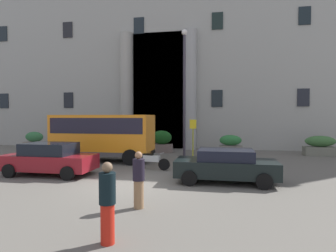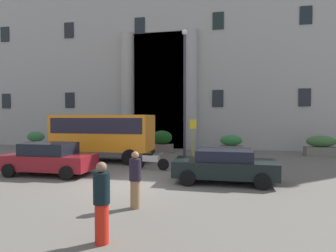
# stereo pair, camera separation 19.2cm
# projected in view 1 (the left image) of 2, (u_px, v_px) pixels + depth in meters

# --- Properties ---
(ground_plane) EXTENTS (80.00, 64.00, 0.12)m
(ground_plane) POSITION_uv_depth(u_px,v_px,m) (131.00, 187.00, 11.08)
(ground_plane) COLOR #5B5750
(office_building_facade) EXTENTS (42.20, 9.79, 19.44)m
(office_building_facade) POSITION_uv_depth(u_px,v_px,m) (183.00, 48.00, 27.95)
(office_building_facade) COLOR #999991
(office_building_facade) RESTS_ON ground_plane
(orange_minibus) EXTENTS (6.10, 2.57, 2.86)m
(orange_minibus) POSITION_uv_depth(u_px,v_px,m) (103.00, 134.00, 17.06)
(orange_minibus) COLOR orange
(orange_minibus) RESTS_ON ground_plane
(bus_stop_sign) EXTENTS (0.44, 0.08, 2.56)m
(bus_stop_sign) POSITION_uv_depth(u_px,v_px,m) (193.00, 134.00, 18.10)
(bus_stop_sign) COLOR #9D9F1F
(bus_stop_sign) RESTS_ON ground_plane
(hedge_planter_far_west) EXTENTS (1.70, 0.93, 1.38)m
(hedge_planter_far_west) POSITION_uv_depth(u_px,v_px,m) (230.00, 144.00, 20.76)
(hedge_planter_far_west) COLOR slate
(hedge_planter_far_west) RESTS_ON ground_plane
(hedge_planter_west) EXTENTS (1.70, 0.75, 1.47)m
(hedge_planter_west) POSITION_uv_depth(u_px,v_px,m) (34.00, 141.00, 23.55)
(hedge_planter_west) COLOR gray
(hedge_planter_west) RESTS_ON ground_plane
(hedge_planter_far_east) EXTENTS (1.62, 0.84, 1.69)m
(hedge_planter_far_east) POSITION_uv_depth(u_px,v_px,m) (162.00, 142.00, 21.24)
(hedge_planter_far_east) COLOR #72615C
(hedge_planter_far_east) RESTS_ON ground_plane
(hedge_planter_entrance_left) EXTENTS (1.46, 0.88, 1.43)m
(hedge_planter_entrance_left) POSITION_uv_depth(u_px,v_px,m) (97.00, 142.00, 22.75)
(hedge_planter_entrance_left) COLOR slate
(hedge_planter_entrance_left) RESTS_ON ground_plane
(hedge_planter_entrance_right) EXTENTS (2.13, 0.96, 1.41)m
(hedge_planter_entrance_right) POSITION_uv_depth(u_px,v_px,m) (320.00, 146.00, 19.44)
(hedge_planter_entrance_right) COLOR #69695C
(hedge_planter_entrance_right) RESTS_ON ground_plane
(parked_compact_extra) EXTENTS (4.23, 2.01, 1.51)m
(parked_compact_extra) POSITION_uv_depth(u_px,v_px,m) (50.00, 159.00, 13.01)
(parked_compact_extra) COLOR maroon
(parked_compact_extra) RESTS_ON ground_plane
(parked_hatchback_near) EXTENTS (4.20, 2.12, 1.38)m
(parked_hatchback_near) POSITION_uv_depth(u_px,v_px,m) (226.00, 165.00, 11.55)
(parked_hatchback_near) COLOR black
(parked_hatchback_near) RESTS_ON ground_plane
(motorcycle_far_end) EXTENTS (1.97, 0.57, 0.89)m
(motorcycle_far_end) POSITION_uv_depth(u_px,v_px,m) (151.00, 161.00, 14.37)
(motorcycle_far_end) COLOR black
(motorcycle_far_end) RESTS_ON ground_plane
(pedestrian_man_crossing) EXTENTS (0.36, 0.36, 1.71)m
(pedestrian_man_crossing) POSITION_uv_depth(u_px,v_px,m) (139.00, 180.00, 8.26)
(pedestrian_man_crossing) COLOR #8B6847
(pedestrian_man_crossing) RESTS_ON ground_plane
(pedestrian_woman_with_bag) EXTENTS (0.36, 0.36, 1.78)m
(pedestrian_woman_with_bag) POSITION_uv_depth(u_px,v_px,m) (107.00, 202.00, 5.94)
(pedestrian_woman_with_bag) COLOR red
(pedestrian_woman_with_bag) RESTS_ON ground_plane
(lamppost_plaza_centre) EXTENTS (0.40, 0.40, 8.83)m
(lamppost_plaza_centre) POSITION_uv_depth(u_px,v_px,m) (184.00, 84.00, 19.36)
(lamppost_plaza_centre) COLOR #38333E
(lamppost_plaza_centre) RESTS_ON ground_plane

